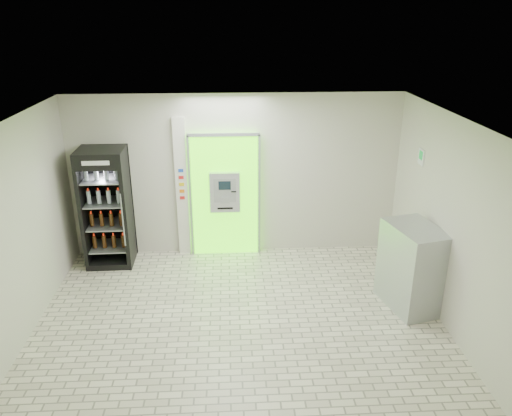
{
  "coord_description": "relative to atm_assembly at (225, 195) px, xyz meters",
  "views": [
    {
      "loc": [
        -0.11,
        -6.21,
        4.31
      ],
      "look_at": [
        0.3,
        1.2,
        1.37
      ],
      "focal_mm": 35.0,
      "sensor_mm": 36.0,
      "label": 1
    }
  ],
  "objects": [
    {
      "name": "ground",
      "position": [
        0.2,
        -2.41,
        -1.17
      ],
      "size": [
        6.0,
        6.0,
        0.0
      ],
      "primitive_type": "plane",
      "color": "beige",
      "rests_on": "ground"
    },
    {
      "name": "beverage_cooler",
      "position": [
        -2.09,
        -0.27,
        -0.15
      ],
      "size": [
        0.81,
        0.77,
        2.14
      ],
      "rotation": [
        0.0,
        0.0,
        0.02
      ],
      "color": "black",
      "rests_on": "ground"
    },
    {
      "name": "exit_sign",
      "position": [
        3.19,
        -1.01,
        0.95
      ],
      "size": [
        0.02,
        0.22,
        0.26
      ],
      "color": "white",
      "rests_on": "room_shell"
    },
    {
      "name": "room_shell",
      "position": [
        0.2,
        -2.41,
        0.67
      ],
      "size": [
        6.0,
        6.0,
        6.0
      ],
      "color": "beige",
      "rests_on": "ground"
    },
    {
      "name": "atm_assembly",
      "position": [
        0.0,
        0.0,
        0.0
      ],
      "size": [
        1.3,
        0.24,
        2.33
      ],
      "color": "#4DF10B",
      "rests_on": "ground"
    },
    {
      "name": "pillar",
      "position": [
        -0.78,
        0.04,
        0.13
      ],
      "size": [
        0.22,
        0.11,
        2.6
      ],
      "color": "silver",
      "rests_on": "ground"
    },
    {
      "name": "steel_cabinet",
      "position": [
        2.86,
        -2.02,
        -0.51
      ],
      "size": [
        0.89,
        1.13,
        1.33
      ],
      "rotation": [
        0.0,
        0.0,
        0.24
      ],
      "color": "#A9ABB1",
      "rests_on": "ground"
    }
  ]
}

